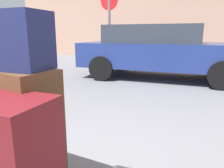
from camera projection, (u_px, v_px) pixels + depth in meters
name	position (u px, v px, depth m)	size (l,w,h in m)	color
suitcase_brown_rear_left	(27.00, 133.00, 1.15)	(0.36, 0.23, 0.69)	#51331E
duffel_bag_navy_topmost_pile	(18.00, 41.00, 1.03)	(0.31, 0.20, 0.28)	#191E47
parked_car	(160.00, 50.00, 5.80)	(4.49, 2.33, 1.42)	navy
no_parking_sign	(109.00, 25.00, 5.49)	(0.50, 0.07, 2.27)	slate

